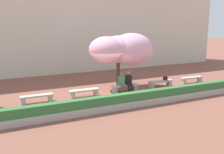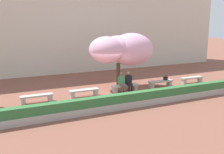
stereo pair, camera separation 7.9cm
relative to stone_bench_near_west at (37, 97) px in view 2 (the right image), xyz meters
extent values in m
plane|color=brown|center=(4.19, 0.00, -0.30)|extent=(100.00, 100.00, 0.00)
cube|color=beige|center=(4.19, 9.37, 4.13)|extent=(31.56, 4.00, 8.87)
cube|color=#ADA89E|center=(0.00, 0.00, 0.10)|extent=(1.81, 0.45, 0.10)
cube|color=#ADA89E|center=(-0.73, 0.01, -0.13)|extent=(0.25, 0.34, 0.35)
cube|color=#ADA89E|center=(0.73, -0.01, -0.13)|extent=(0.25, 0.34, 0.35)
cube|color=#ADA89E|center=(2.79, 0.00, 0.10)|extent=(1.81, 0.45, 0.10)
cube|color=#ADA89E|center=(2.06, 0.01, -0.13)|extent=(0.25, 0.34, 0.35)
cube|color=#ADA89E|center=(3.53, -0.01, -0.13)|extent=(0.25, 0.34, 0.35)
cube|color=#ADA89E|center=(5.59, 0.00, 0.10)|extent=(1.81, 0.45, 0.10)
cube|color=#ADA89E|center=(4.86, 0.01, -0.13)|extent=(0.25, 0.34, 0.35)
cube|color=#ADA89E|center=(6.32, -0.01, -0.13)|extent=(0.25, 0.34, 0.35)
cube|color=#ADA89E|center=(8.38, 0.00, 0.10)|extent=(1.81, 0.45, 0.10)
cube|color=#ADA89E|center=(7.65, 0.01, -0.13)|extent=(0.25, 0.34, 0.35)
cube|color=#ADA89E|center=(9.12, -0.01, -0.13)|extent=(0.25, 0.34, 0.35)
cube|color=#ADA89E|center=(11.18, 0.00, 0.10)|extent=(1.81, 0.45, 0.10)
cube|color=#ADA89E|center=(10.45, 0.01, -0.13)|extent=(0.25, 0.34, 0.35)
cube|color=#ADA89E|center=(11.91, -0.01, -0.13)|extent=(0.25, 0.34, 0.35)
cube|color=black|center=(5.21, -0.41, -0.27)|extent=(0.12, 0.23, 0.06)
cylinder|color=brown|center=(5.21, -0.35, -0.06)|extent=(0.10, 0.10, 0.42)
cube|color=black|center=(5.38, -0.43, -0.27)|extent=(0.12, 0.23, 0.06)
cylinder|color=brown|center=(5.39, -0.37, -0.06)|extent=(0.10, 0.10, 0.42)
cube|color=brown|center=(5.32, -0.18, 0.21)|extent=(0.32, 0.43, 0.12)
cube|color=#428451|center=(5.34, 0.04, 0.48)|extent=(0.36, 0.26, 0.54)
sphere|color=brown|center=(5.34, 0.04, 0.88)|extent=(0.21, 0.21, 0.21)
cylinder|color=#428451|center=(5.13, 0.04, 0.44)|extent=(0.09, 0.09, 0.50)
cylinder|color=#428451|center=(5.55, 0.00, 0.44)|extent=(0.09, 0.09, 0.50)
cube|color=black|center=(5.69, -0.41, -0.27)|extent=(0.13, 0.23, 0.06)
cylinder|color=black|center=(5.70, -0.35, -0.06)|extent=(0.10, 0.10, 0.42)
cube|color=black|center=(5.87, -0.43, -0.27)|extent=(0.13, 0.23, 0.06)
cylinder|color=black|center=(5.88, -0.37, -0.06)|extent=(0.10, 0.10, 0.42)
cube|color=black|center=(5.81, -0.18, 0.21)|extent=(0.33, 0.43, 0.12)
cube|color=black|center=(5.84, 0.04, 0.48)|extent=(0.36, 0.26, 0.54)
sphere|color=#A37556|center=(5.84, 0.04, 0.88)|extent=(0.21, 0.21, 0.21)
cylinder|color=black|center=(5.63, 0.05, 0.44)|extent=(0.09, 0.09, 0.50)
cylinder|color=black|center=(6.05, -0.01, 0.44)|extent=(0.09, 0.09, 0.50)
cube|color=black|center=(8.80, 0.02, 0.26)|extent=(0.30, 0.14, 0.22)
cube|color=black|center=(8.80, 0.01, 0.35)|extent=(0.30, 0.15, 0.04)
torus|color=black|center=(8.80, 0.02, 0.42)|extent=(0.14, 0.02, 0.14)
cylinder|color=#513828|center=(5.74, 1.28, 0.53)|extent=(0.25, 0.25, 1.67)
ellipsoid|color=#EAA8C6|center=(5.74, 1.28, 2.39)|extent=(2.26, 2.45, 1.69)
ellipsoid|color=#EAA8C6|center=(4.84, 1.18, 2.33)|extent=(2.34, 2.47, 1.75)
ellipsoid|color=#EAA8C6|center=(6.64, 1.07, 2.29)|extent=(2.95, 2.74, 2.21)
cube|color=#ADA89E|center=(4.19, -2.95, -0.12)|extent=(18.55, 0.50, 0.36)
cube|color=#336B38|center=(4.19, -2.95, 0.28)|extent=(18.45, 0.44, 0.44)
camera|label=1|loc=(-2.29, -14.46, 4.17)|focal=42.00mm
camera|label=2|loc=(-2.22, -14.50, 4.17)|focal=42.00mm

